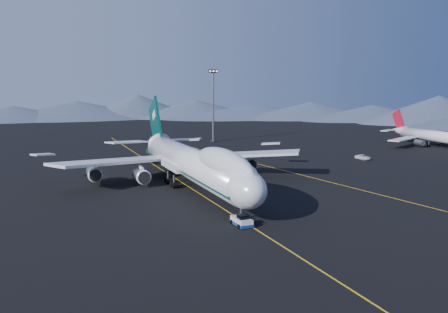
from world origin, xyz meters
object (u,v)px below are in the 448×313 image
object	(u,v)px
floodlight_mast	(213,105)
boeing_747	(192,162)
second_jet	(435,136)
service_van	(363,157)
pushback_tug	(242,222)

from	to	relation	value
floodlight_mast	boeing_747	bearing A→B (deg)	-113.19
second_jet	floodlight_mast	xyz separation A→B (m)	(-68.17, 44.73, 10.29)
second_jet	floodlight_mast	world-z (taller)	floodlight_mast
service_van	floodlight_mast	size ratio (longest dim) A/B	0.18
boeing_747	pushback_tug	size ratio (longest dim) A/B	15.90
second_jet	service_van	distance (m)	45.28
second_jet	service_van	bearing A→B (deg)	-177.77
service_van	floodlight_mast	distance (m)	66.77
boeing_747	second_jet	xyz separation A→B (m)	(103.17, 36.96, -1.95)
boeing_747	second_jet	world-z (taller)	boeing_747
floodlight_mast	second_jet	bearing A→B (deg)	-33.27
boeing_747	service_van	bearing A→B (deg)	19.54
pushback_tug	second_jet	xyz separation A→B (m)	(104.36, 66.49, 3.25)
second_jet	service_van	world-z (taller)	second_jet
boeing_747	service_van	xyz separation A→B (m)	(60.71, 21.55, -5.10)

